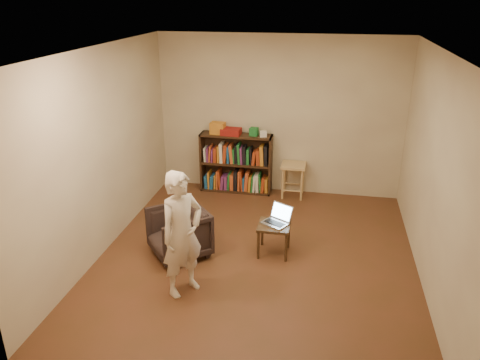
% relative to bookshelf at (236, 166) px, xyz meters
% --- Properties ---
extents(floor, '(4.50, 4.50, 0.00)m').
position_rel_bookshelf_xyz_m(floor, '(0.69, -2.09, -0.44)').
color(floor, '#4E3119').
rests_on(floor, ground).
extents(ceiling, '(4.50, 4.50, 0.00)m').
position_rel_bookshelf_xyz_m(ceiling, '(0.69, -2.09, 2.16)').
color(ceiling, white).
rests_on(ceiling, wall_back).
extents(wall_back, '(4.00, 0.00, 4.00)m').
position_rel_bookshelf_xyz_m(wall_back, '(0.69, 0.16, 0.86)').
color(wall_back, beige).
rests_on(wall_back, floor).
extents(wall_left, '(0.00, 4.50, 4.50)m').
position_rel_bookshelf_xyz_m(wall_left, '(-1.31, -2.09, 0.86)').
color(wall_left, beige).
rests_on(wall_left, floor).
extents(wall_right, '(0.00, 4.50, 4.50)m').
position_rel_bookshelf_xyz_m(wall_right, '(2.69, -2.09, 0.86)').
color(wall_right, beige).
rests_on(wall_right, floor).
extents(bookshelf, '(1.20, 0.30, 1.00)m').
position_rel_bookshelf_xyz_m(bookshelf, '(0.00, 0.00, 0.00)').
color(bookshelf, black).
rests_on(bookshelf, floor).
extents(box_yellow, '(0.25, 0.19, 0.19)m').
position_rel_bookshelf_xyz_m(box_yellow, '(-0.31, -0.02, 0.66)').
color(box_yellow, orange).
rests_on(box_yellow, bookshelf).
extents(red_cloth, '(0.33, 0.25, 0.11)m').
position_rel_bookshelf_xyz_m(red_cloth, '(-0.08, -0.03, 0.61)').
color(red_cloth, maroon).
rests_on(red_cloth, bookshelf).
extents(box_green, '(0.14, 0.14, 0.13)m').
position_rel_bookshelf_xyz_m(box_green, '(0.30, -0.01, 0.63)').
color(box_green, '#1D6D2D').
rests_on(box_green, bookshelf).
extents(box_white, '(0.13, 0.13, 0.09)m').
position_rel_bookshelf_xyz_m(box_white, '(0.45, -0.04, 0.60)').
color(box_white, silver).
rests_on(box_white, bookshelf).
extents(stool, '(0.39, 0.39, 0.57)m').
position_rel_bookshelf_xyz_m(stool, '(0.97, -0.06, 0.02)').
color(stool, tan).
rests_on(stool, floor).
extents(armchair, '(0.96, 0.96, 0.63)m').
position_rel_bookshelf_xyz_m(armchair, '(-0.31, -2.22, -0.12)').
color(armchair, '#2D211E').
rests_on(armchair, floor).
extents(side_table, '(0.41, 0.41, 0.42)m').
position_rel_bookshelf_xyz_m(side_table, '(0.89, -1.95, -0.09)').
color(side_table, black).
rests_on(side_table, floor).
extents(laptop, '(0.43, 0.42, 0.23)m').
position_rel_bookshelf_xyz_m(laptop, '(0.92, -1.89, 0.03)').
color(laptop, '#A7A7AC').
rests_on(laptop, side_table).
extents(person, '(0.60, 0.64, 1.46)m').
position_rel_bookshelf_xyz_m(person, '(-0.01, -2.97, 0.29)').
color(person, beige).
rests_on(person, floor).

